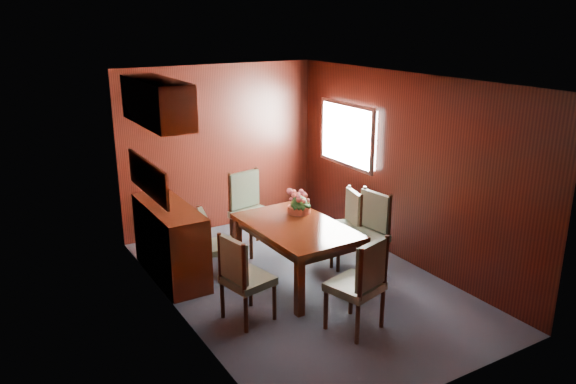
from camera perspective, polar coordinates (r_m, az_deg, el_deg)
ground at (r=6.77m, az=1.47°, el=-9.25°), size 4.50×4.50×0.00m
room_shell at (r=6.43m, az=-0.79°, el=4.79°), size 3.06×4.52×2.41m
sideboard at (r=6.92m, az=-11.84°, el=-4.92°), size 0.48×1.40×0.90m
dining_table at (r=6.58m, az=0.84°, el=-4.16°), size 0.99×1.55×0.72m
chair_left_near at (r=5.78m, az=-4.70°, el=-8.33°), size 0.52×0.53×0.96m
chair_left_far at (r=6.72m, az=-7.74°, el=-4.97°), size 0.49×0.51×0.89m
chair_right_near at (r=6.90m, az=8.12°, el=-3.69°), size 0.52×0.54×1.03m
chair_right_far at (r=7.23m, az=5.88°, el=-3.03°), size 0.52×0.54×0.94m
chair_head at (r=5.63m, az=7.49°, el=-8.88°), size 0.58×0.57×1.01m
chair_foot at (r=7.54m, az=-3.89°, el=-1.47°), size 0.59×0.58×1.07m
flower_centerpiece at (r=6.89m, az=1.14°, el=-0.97°), size 0.31×0.31×0.31m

